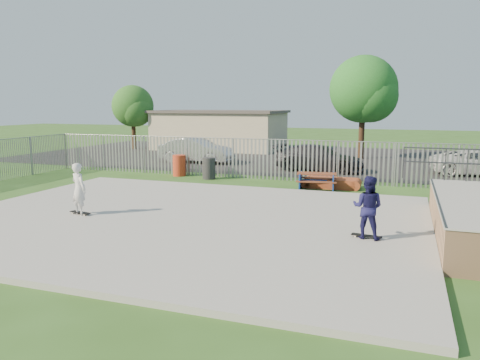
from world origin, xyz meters
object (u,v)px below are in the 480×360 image
(trash_bin_red, at_px, (179,165))
(car_silver, at_px, (196,150))
(funbox, at_px, (331,183))
(tree_left, at_px, (133,106))
(tree_mid, at_px, (363,89))
(skater_navy, at_px, (368,207))
(car_white, at_px, (479,163))
(trash_bin_grey, at_px, (209,168))
(car_dark, at_px, (319,158))
(picnic_table, at_px, (317,181))
(skater_white, at_px, (79,189))

(trash_bin_red, distance_m, car_silver, 5.51)
(funbox, height_order, tree_left, tree_left)
(funbox, relative_size, trash_bin_red, 1.98)
(tree_left, height_order, tree_mid, tree_mid)
(skater_navy, bearing_deg, car_white, -98.22)
(car_silver, bearing_deg, funbox, -121.74)
(trash_bin_grey, relative_size, car_dark, 0.21)
(picnic_table, xyz_separation_m, trash_bin_grey, (-5.60, 1.05, 0.17))
(tree_left, bearing_deg, picnic_table, -37.28)
(car_white, bearing_deg, skater_white, 129.48)
(trash_bin_red, relative_size, skater_navy, 0.65)
(car_white, xyz_separation_m, skater_navy, (-4.50, -14.44, 0.32))
(trash_bin_grey, xyz_separation_m, skater_white, (-0.69, -9.00, 0.46))
(funbox, height_order, tree_mid, tree_mid)
(car_dark, distance_m, skater_navy, 13.74)
(car_white, bearing_deg, car_dark, 90.34)
(trash_bin_red, height_order, skater_navy, skater_navy)
(picnic_table, height_order, funbox, picnic_table)
(trash_bin_grey, height_order, car_silver, car_silver)
(picnic_table, height_order, skater_white, skater_white)
(skater_navy, bearing_deg, skater_white, 11.06)
(tree_mid, bearing_deg, trash_bin_grey, -118.72)
(trash_bin_red, distance_m, tree_mid, 14.41)
(trash_bin_red, bearing_deg, picnic_table, -11.10)
(trash_bin_grey, bearing_deg, skater_navy, -46.15)
(skater_navy, relative_size, skater_white, 1.00)
(picnic_table, bearing_deg, trash_bin_red, 160.44)
(car_dark, distance_m, car_white, 8.24)
(skater_navy, bearing_deg, car_silver, -41.85)
(trash_bin_grey, distance_m, skater_navy, 12.05)
(tree_left, distance_m, skater_white, 24.51)
(tree_mid, distance_m, skater_white, 22.00)
(trash_bin_grey, xyz_separation_m, car_white, (12.84, 5.75, 0.14))
(skater_navy, bearing_deg, car_dark, -65.49)
(car_silver, height_order, skater_white, skater_white)
(car_silver, xyz_separation_m, skater_white, (2.66, -14.72, 0.19))
(picnic_table, relative_size, car_silver, 0.40)
(picnic_table, height_order, car_white, car_white)
(funbox, relative_size, skater_navy, 1.29)
(picnic_table, relative_size, trash_bin_red, 1.73)
(car_dark, height_order, tree_mid, tree_mid)
(picnic_table, relative_size, trash_bin_grey, 1.77)
(picnic_table, relative_size, tree_left, 0.36)
(car_silver, bearing_deg, car_dark, -96.88)
(funbox, height_order, trash_bin_grey, trash_bin_grey)
(car_white, xyz_separation_m, tree_left, (-25.04, 6.74, 2.86))
(trash_bin_grey, bearing_deg, skater_white, -94.36)
(skater_white, bearing_deg, funbox, -107.99)
(funbox, relative_size, car_dark, 0.43)
(skater_navy, bearing_deg, tree_mid, -75.20)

